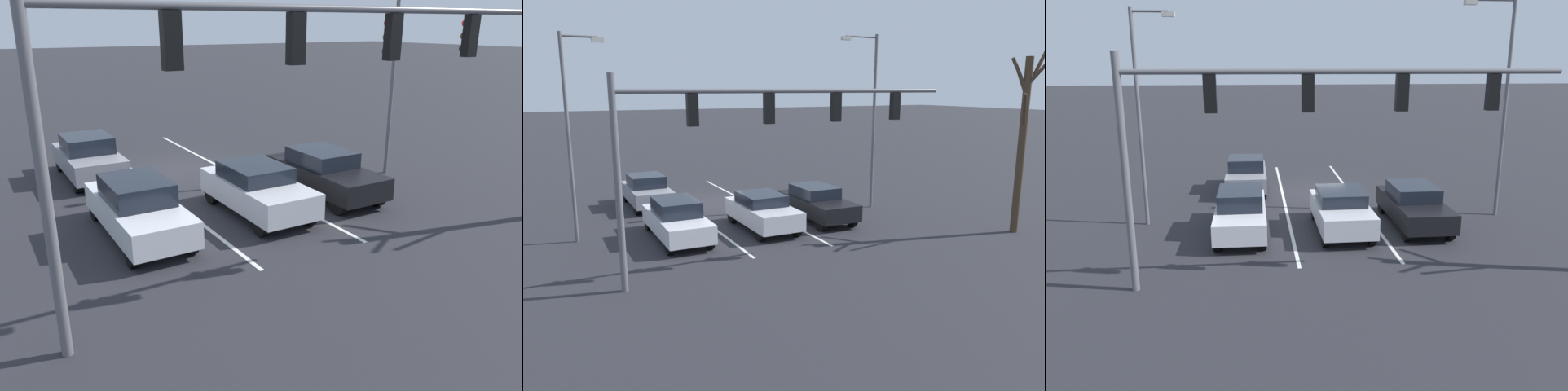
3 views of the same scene
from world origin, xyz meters
TOP-DOWN VIEW (x-y plane):
  - ground_plane at (0.00, 0.00)m, footprint 240.00×240.00m
  - lane_stripe_left_divider at (-1.60, 1.64)m, footprint 0.12×15.28m
  - lane_stripe_center_divider at (1.60, 1.64)m, footprint 0.12×15.28m
  - car_black_leftlane_front at (-3.07, 5.50)m, footprint 1.81×4.58m
  - car_white_rightlane_front at (3.41, 5.74)m, footprint 1.76×4.71m
  - car_silver_midlane_front at (-0.22, 5.90)m, footprint 1.85×4.28m
  - car_gray_rightlane_second at (3.28, -0.56)m, footprint 1.85×4.37m
  - traffic_signal_gantry at (2.06, 10.26)m, footprint 11.59×0.37m
  - street_lamp_right_shoulder at (6.85, 4.36)m, footprint 1.57×0.24m
  - street_lamp_left_shoulder at (-6.60, 4.54)m, footprint 2.00×0.24m
  - bare_tree_near at (-9.45, 10.94)m, footprint 1.95×2.02m

SIDE VIEW (x-z plane):
  - ground_plane at x=0.00m, z-range 0.00..0.00m
  - lane_stripe_left_divider at x=-1.60m, z-range 0.00..0.01m
  - lane_stripe_center_divider at x=1.60m, z-range 0.00..0.01m
  - car_black_leftlane_front at x=-3.07m, z-range 0.03..1.56m
  - car_silver_midlane_front at x=-0.22m, z-range 0.04..1.56m
  - car_white_rightlane_front at x=3.41m, z-range 0.00..1.61m
  - car_gray_rightlane_second at x=3.28m, z-range 0.01..1.62m
  - bare_tree_near at x=-9.45m, z-range 0.18..7.93m
  - street_lamp_right_shoulder at x=6.85m, z-range 0.56..8.44m
  - traffic_signal_gantry at x=2.06m, z-range 1.62..7.90m
  - street_lamp_left_shoulder at x=-6.60m, z-range 0.63..8.99m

